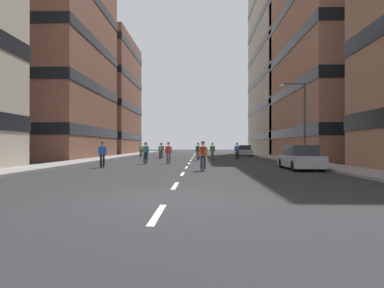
{
  "coord_description": "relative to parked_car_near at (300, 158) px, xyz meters",
  "views": [
    {
      "loc": [
        0.94,
        -9.12,
        1.52
      ],
      "look_at": [
        0.0,
        27.71,
        1.65
      ],
      "focal_mm": 30.32,
      "sensor_mm": 36.0,
      "label": 1
    }
  ],
  "objects": [
    {
      "name": "skater_2",
      "position": [
        -12.02,
        13.99,
        0.29
      ],
      "size": [
        0.56,
        0.92,
        1.78
      ],
      "color": "brown",
      "rests_on": "ground_plane"
    },
    {
      "name": "skater_1",
      "position": [
        -13.97,
        21.4,
        0.32
      ],
      "size": [
        0.55,
        0.91,
        1.78
      ],
      "color": "brown",
      "rests_on": "ground_plane"
    },
    {
      "name": "skater_3",
      "position": [
        -4.98,
        13.53,
        0.32
      ],
      "size": [
        0.56,
        0.92,
        1.78
      ],
      "color": "brown",
      "rests_on": "ground_plane"
    },
    {
      "name": "building_right_far",
      "position": [
        11.84,
        36.81,
        16.96
      ],
      "size": [
        16.12,
        22.36,
        35.14
      ],
      "color": "#B2A893",
      "rests_on": "ground_plane"
    },
    {
      "name": "skater_8",
      "position": [
        -5.85,
        18.32,
        0.32
      ],
      "size": [
        0.57,
        0.92,
        1.78
      ],
      "color": "brown",
      "rests_on": "ground_plane"
    },
    {
      "name": "parked_car_near",
      "position": [
        0.0,
        0.0,
        0.0
      ],
      "size": [
        1.82,
        4.4,
        1.52
      ],
      "color": "#B2B7BF",
      "rests_on": "ground_plane"
    },
    {
      "name": "skater_9",
      "position": [
        -6.09,
        -1.12,
        0.32
      ],
      "size": [
        0.53,
        0.9,
        1.78
      ],
      "color": "brown",
      "rests_on": "ground_plane"
    },
    {
      "name": "streetlamp_right",
      "position": [
        1.89,
        6.21,
        3.44
      ],
      "size": [
        2.13,
        0.3,
        6.5
      ],
      "color": "#3F3F44",
      "rests_on": "sidewalk_right"
    },
    {
      "name": "skater_11",
      "position": [
        -8.88,
        6.23,
        0.29
      ],
      "size": [
        0.54,
        0.91,
        1.78
      ],
      "color": "brown",
      "rests_on": "ground_plane"
    },
    {
      "name": "sidewalk_left",
      "position": [
        -16.91,
        17.58,
        -0.63
      ],
      "size": [
        2.63,
        70.51,
        0.14
      ],
      "primitive_type": "cube",
      "color": "gray",
      "rests_on": "ground_plane"
    },
    {
      "name": "building_left_far",
      "position": [
        -26.23,
        36.81,
        9.55
      ],
      "size": [
        16.12,
        16.83,
        20.32
      ],
      "color": "brown",
      "rests_on": "ground_plane"
    },
    {
      "name": "lane_markings",
      "position": [
        -7.2,
        14.23,
        -0.7
      ],
      "size": [
        0.16,
        57.2,
        0.01
      ],
      "color": "silver",
      "rests_on": "ground_plane"
    },
    {
      "name": "building_left_mid",
      "position": [
        -26.23,
        17.3,
        14.69
      ],
      "size": [
        16.12,
        16.95,
        30.59
      ],
      "color": "brown",
      "rests_on": "ground_plane"
    },
    {
      "name": "parked_car_mid",
      "position": [
        0.0,
        25.92,
        0.0
      ],
      "size": [
        1.82,
        4.4,
        1.52
      ],
      "color": "#B2B7BF",
      "rests_on": "ground_plane"
    },
    {
      "name": "skater_4",
      "position": [
        -12.89,
        1.38,
        0.29
      ],
      "size": [
        0.55,
        0.92,
        1.78
      ],
      "color": "brown",
      "rests_on": "ground_plane"
    },
    {
      "name": "building_right_mid",
      "position": [
        11.84,
        17.3,
        14.04
      ],
      "size": [
        16.12,
        20.0,
        29.3
      ],
      "color": "#9E6B51",
      "rests_on": "ground_plane"
    },
    {
      "name": "skater_0",
      "position": [
        -2.44,
        13.34,
        0.32
      ],
      "size": [
        0.56,
        0.92,
        1.78
      ],
      "color": "brown",
      "rests_on": "ground_plane"
    },
    {
      "name": "sidewalk_right",
      "position": [
        2.52,
        17.58,
        -0.63
      ],
      "size": [
        2.63,
        70.51,
        0.14
      ],
      "primitive_type": "cube",
      "color": "gray",
      "rests_on": "ground_plane"
    },
    {
      "name": "skater_7",
      "position": [
        -10.79,
        16.44,
        0.32
      ],
      "size": [
        0.55,
        0.92,
        1.78
      ],
      "color": "brown",
      "rests_on": "ground_plane"
    },
    {
      "name": "ground_plane",
      "position": [
        -7.2,
        14.37,
        -0.7
      ],
      "size": [
        153.85,
        153.85,
        0.0
      ],
      "primitive_type": "plane",
      "color": "#28282B"
    },
    {
      "name": "skater_6",
      "position": [
        -6.47,
        12.28,
        0.32
      ],
      "size": [
        0.54,
        0.9,
        1.78
      ],
      "color": "brown",
      "rests_on": "ground_plane"
    },
    {
      "name": "skater_10",
      "position": [
        -10.66,
        5.5,
        0.32
      ],
      "size": [
        0.56,
        0.92,
        1.78
      ],
      "color": "brown",
      "rests_on": "ground_plane"
    },
    {
      "name": "skater_5",
      "position": [
        -11.04,
        19.78,
        0.29
      ],
      "size": [
        0.56,
        0.92,
        1.78
      ],
      "color": "brown",
      "rests_on": "ground_plane"
    }
  ]
}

